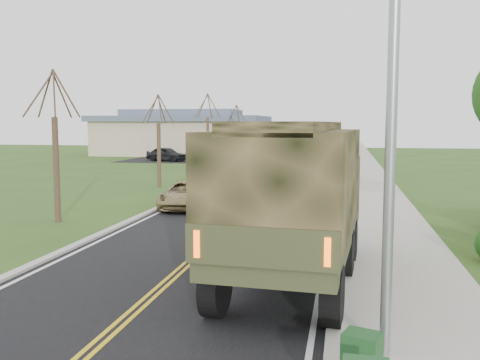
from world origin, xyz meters
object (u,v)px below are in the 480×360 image
(sedan_silver, at_px, (260,171))
(military_truck, at_px, (295,192))
(suv_champagne, at_px, (186,195))
(utility_box_far, at_px, (362,353))

(sedan_silver, bearing_deg, military_truck, -72.82)
(sedan_silver, bearing_deg, suv_champagne, -91.80)
(sedan_silver, relative_size, utility_box_far, 6.60)
(suv_champagne, relative_size, sedan_silver, 1.05)
(suv_champagne, bearing_deg, sedan_silver, 75.84)
(military_truck, bearing_deg, utility_box_far, -68.78)
(suv_champagne, xyz_separation_m, utility_box_far, (7.60, -15.77, -0.20))
(utility_box_far, bearing_deg, suv_champagne, 134.73)
(utility_box_far, bearing_deg, military_truck, 126.18)
(suv_champagne, xyz_separation_m, sedan_silver, (1.67, 11.89, 0.08))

